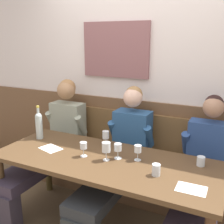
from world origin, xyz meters
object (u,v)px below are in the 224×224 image
object	(u,v)px
wall_bench	(133,172)
wine_glass_near_bucket	(118,148)
wine_glass_mid_left	(106,136)
person_center_left_seat	(51,142)
wine_glass_right_end	(138,150)
person_center_right_seat	(202,178)
wine_bottle_clear_water	(39,125)
dining_table	(105,167)
water_tumbler_center	(156,170)
wine_glass_by_bottle	(83,146)
water_tumbler_left	(201,161)
person_right_seat	(120,156)
wine_glass_center_front	(106,148)

from	to	relation	value
wall_bench	wine_glass_near_bucket	xyz separation A→B (m)	(0.10, -0.62, 0.55)
wine_glass_mid_left	person_center_left_seat	bearing A→B (deg)	177.25
wall_bench	wine_glass_right_end	size ratio (longest dim) A/B	16.65
person_center_right_seat	wine_bottle_clear_water	bearing A→B (deg)	-174.81
dining_table	wine_bottle_clear_water	world-z (taller)	wine_bottle_clear_water
dining_table	wine_glass_near_bucket	xyz separation A→B (m)	(0.10, 0.05, 0.18)
water_tumbler_center	person_center_left_seat	bearing A→B (deg)	162.94
wine_glass_by_bottle	water_tumbler_left	bearing A→B (deg)	15.70
wall_bench	wine_glass_near_bucket	bearing A→B (deg)	-80.81
person_right_seat	wine_bottle_clear_water	distance (m)	0.90
person_right_seat	wine_glass_near_bucket	distance (m)	0.36
person_right_seat	wine_glass_near_bucket	bearing A→B (deg)	-68.49
wine_glass_mid_left	water_tumbler_left	xyz separation A→B (m)	(0.92, -0.06, -0.06)
dining_table	water_tumbler_center	bearing A→B (deg)	-10.80
wine_bottle_clear_water	wine_glass_center_front	distance (m)	0.90
wall_bench	dining_table	bearing A→B (deg)	-90.00
water_tumbler_center	water_tumbler_left	distance (m)	0.43
wall_bench	wine_glass_near_bucket	size ratio (longest dim) A/B	16.68
dining_table	wine_glass_mid_left	size ratio (longest dim) A/B	14.01
person_center_left_seat	wine_glass_by_bottle	distance (m)	0.78
water_tumbler_center	wine_glass_by_bottle	bearing A→B (deg)	175.68
dining_table	water_tumbler_center	distance (m)	0.52
person_center_right_seat	wine_glass_by_bottle	xyz separation A→B (m)	(-0.99, -0.33, 0.23)
person_center_left_seat	water_tumbler_left	distance (m)	1.64
dining_table	water_tumbler_left	xyz separation A→B (m)	(0.78, 0.23, 0.12)
wine_bottle_clear_water	wine_glass_center_front	world-z (taller)	wine_bottle_clear_water
person_center_left_seat	person_right_seat	bearing A→B (deg)	0.60
person_center_right_seat	wine_glass_right_end	bearing A→B (deg)	-159.60
wine_glass_by_bottle	water_tumbler_center	xyz separation A→B (m)	(0.69, -0.05, -0.05)
wall_bench	person_center_left_seat	distance (m)	0.99
wall_bench	water_tumbler_left	size ratio (longest dim) A/B	28.99
water_tumbler_left	person_right_seat	bearing A→B (deg)	172.86
dining_table	wine_bottle_clear_water	size ratio (longest dim) A/B	5.69
person_center_left_seat	wine_bottle_clear_water	world-z (taller)	person_center_left_seat
person_center_left_seat	person_center_right_seat	world-z (taller)	person_center_left_seat
wine_glass_right_end	wine_glass_mid_left	distance (m)	0.45
dining_table	person_center_right_seat	world-z (taller)	person_center_right_seat
wine_bottle_clear_water	water_tumbler_left	xyz separation A→B (m)	(1.63, 0.09, -0.11)
wine_glass_near_bucket	water_tumbler_left	distance (m)	0.70
person_center_left_seat	wine_glass_mid_left	bearing A→B (deg)	-2.75
person_center_left_seat	wall_bench	bearing A→B (deg)	22.52
wine_bottle_clear_water	water_tumbler_center	size ratio (longest dim) A/B	3.85
wine_glass_center_front	wine_glass_right_end	size ratio (longest dim) A/B	1.19
wine_glass_near_bucket	wine_glass_center_front	size ratio (longest dim) A/B	0.84
wall_bench	wine_glass_center_front	distance (m)	0.90
wine_glass_near_bucket	wine_glass_right_end	world-z (taller)	same
wine_glass_by_bottle	wine_glass_near_bucket	xyz separation A→B (m)	(0.29, 0.09, 0.00)
person_center_left_seat	wine_glass_near_bucket	distance (m)	1.01
wine_glass_by_bottle	wine_glass_mid_left	bearing A→B (deg)	81.05
dining_table	wall_bench	bearing A→B (deg)	90.00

